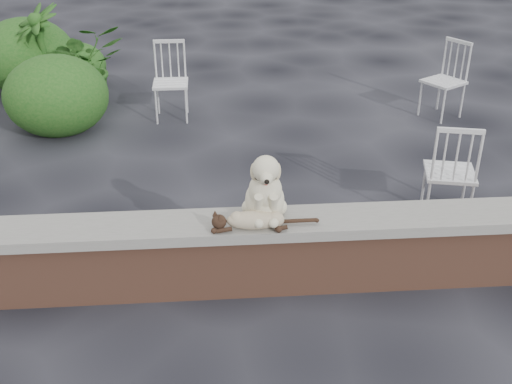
{
  "coord_description": "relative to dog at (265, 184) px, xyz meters",
  "views": [
    {
      "loc": [
        -0.31,
        -3.85,
        2.86
      ],
      "look_at": [
        0.0,
        0.2,
        0.7
      ],
      "focal_mm": 43.9,
      "sensor_mm": 36.0,
      "label": 1
    }
  ],
  "objects": [
    {
      "name": "ground",
      "position": [
        -0.05,
        -0.04,
        -0.85
      ],
      "size": [
        60.0,
        60.0,
        0.0
      ],
      "primitive_type": "plane",
      "color": "black",
      "rests_on": "ground"
    },
    {
      "name": "brick_wall",
      "position": [
        -0.05,
        -0.04,
        -0.6
      ],
      "size": [
        6.0,
        0.3,
        0.5
      ],
      "primitive_type": "cube",
      "color": "brown",
      "rests_on": "ground"
    },
    {
      "name": "chair_d",
      "position": [
        2.51,
        3.33,
        -0.38
      ],
      "size": [
        0.77,
        0.77,
        0.94
      ],
      "primitive_type": null,
      "rotation": [
        0.0,
        0.0,
        -1.01
      ],
      "color": "white",
      "rests_on": "ground"
    },
    {
      "name": "dog",
      "position": [
        0.0,
        0.0,
        0.0
      ],
      "size": [
        0.37,
        0.48,
        0.54
      ],
      "primitive_type": null,
      "rotation": [
        0.0,
        0.0,
        -0.04
      ],
      "color": "beige",
      "rests_on": "capstone"
    },
    {
      "name": "shrubbery",
      "position": [
        -2.52,
        4.23,
        -0.42
      ],
      "size": [
        1.98,
        2.76,
        1.04
      ],
      "color": "#194B15",
      "rests_on": "ground"
    },
    {
      "name": "chair_b",
      "position": [
        -0.84,
        3.52,
        -0.38
      ],
      "size": [
        0.56,
        0.56,
        0.94
      ],
      "primitive_type": null,
      "rotation": [
        0.0,
        0.0,
        0.0
      ],
      "color": "white",
      "rests_on": "ground"
    },
    {
      "name": "potted_plant_a",
      "position": [
        -1.94,
        4.01,
        -0.3
      ],
      "size": [
        1.25,
        1.18,
        1.09
      ],
      "primitive_type": "imported",
      "rotation": [
        0.0,
        0.0,
        0.42
      ],
      "color": "#194B15",
      "rests_on": "ground"
    },
    {
      "name": "cat",
      "position": [
        -0.08,
        -0.15,
        -0.19
      ],
      "size": [
        0.9,
        0.25,
        0.15
      ],
      "primitive_type": null,
      "rotation": [
        0.0,
        0.0,
        -0.04
      ],
      "color": "tan",
      "rests_on": "capstone"
    },
    {
      "name": "potted_plant_b",
      "position": [
        -2.55,
        4.41,
        -0.23
      ],
      "size": [
        0.98,
        0.98,
        1.24
      ],
      "primitive_type": "imported",
      "rotation": [
        0.0,
        0.0,
        -0.92
      ],
      "color": "#194B15",
      "rests_on": "ground"
    },
    {
      "name": "chair_c",
      "position": [
        1.7,
        0.86,
        -0.38
      ],
      "size": [
        0.67,
        0.67,
        0.94
      ],
      "primitive_type": null,
      "rotation": [
        0.0,
        0.0,
        2.91
      ],
      "color": "white",
      "rests_on": "ground"
    },
    {
      "name": "capstone",
      "position": [
        -0.05,
        -0.04,
        -0.31
      ],
      "size": [
        6.2,
        0.4,
        0.08
      ],
      "primitive_type": "cube",
      "color": "slate",
      "rests_on": "brick_wall"
    }
  ]
}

